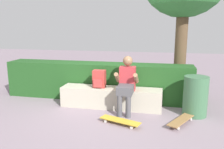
# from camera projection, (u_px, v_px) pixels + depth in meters

# --- Properties ---
(ground_plane) EXTENTS (24.00, 24.00, 0.00)m
(ground_plane) POSITION_uv_depth(u_px,v_px,m) (109.00, 111.00, 5.10)
(ground_plane) COLOR gray
(bench_main) EXTENTS (2.29, 0.48, 0.46)m
(bench_main) POSITION_uv_depth(u_px,v_px,m) (111.00, 98.00, 5.31)
(bench_main) COLOR #B5AE99
(bench_main) RESTS_ON ground
(person_skater) EXTENTS (0.49, 0.62, 1.21)m
(person_skater) POSITION_uv_depth(u_px,v_px,m) (126.00, 83.00, 4.93)
(person_skater) COLOR #B73338
(person_skater) RESTS_ON ground
(skateboard_near_person) EXTENTS (0.82, 0.45, 0.09)m
(skateboard_near_person) POSITION_uv_depth(u_px,v_px,m) (120.00, 121.00, 4.39)
(skateboard_near_person) COLOR gold
(skateboard_near_person) RESTS_ON ground
(skateboard_beside_bench) EXTENTS (0.56, 0.80, 0.09)m
(skateboard_beside_bench) POSITION_uv_depth(u_px,v_px,m) (181.00, 120.00, 4.41)
(skateboard_beside_bench) COLOR olive
(skateboard_beside_bench) RESTS_ON ground
(backpack_on_bench) EXTENTS (0.28, 0.23, 0.40)m
(backpack_on_bench) POSITION_uv_depth(u_px,v_px,m) (99.00, 79.00, 5.27)
(backpack_on_bench) COLOR #B23833
(backpack_on_bench) RESTS_ON bench_main
(hedge_row) EXTENTS (4.71, 0.62, 0.92)m
(hedge_row) POSITION_uv_depth(u_px,v_px,m) (97.00, 81.00, 5.93)
(hedge_row) COLOR #204D1E
(hedge_row) RESTS_ON ground
(trash_bin) EXTENTS (0.49, 0.49, 0.83)m
(trash_bin) POSITION_uv_depth(u_px,v_px,m) (195.00, 96.00, 4.78)
(trash_bin) COLOR #3D6B47
(trash_bin) RESTS_ON ground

